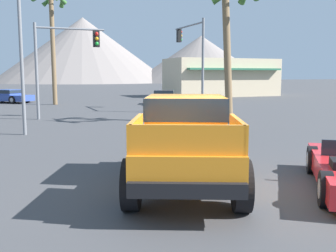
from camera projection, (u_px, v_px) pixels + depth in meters
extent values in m
plane|color=#424244|center=(199.00, 191.00, 8.19)|extent=(320.00, 320.00, 0.00)
cube|color=orange|center=(186.00, 149.00, 8.28)|extent=(3.56, 4.91, 0.63)
cube|color=orange|center=(186.00, 112.00, 9.09)|extent=(2.39, 2.53, 0.76)
cube|color=#1E2833|center=(186.00, 107.00, 9.07)|extent=(2.45, 2.58, 0.49)
cube|color=orange|center=(136.00, 132.00, 6.98)|extent=(0.81, 1.69, 0.48)
cube|color=orange|center=(238.00, 132.00, 6.91)|extent=(0.81, 1.69, 0.48)
cube|color=orange|center=(187.00, 140.00, 6.09)|extent=(1.68, 0.81, 0.48)
cube|color=black|center=(185.00, 140.00, 10.60)|extent=(1.75, 0.90, 0.24)
cube|color=black|center=(187.00, 190.00, 6.00)|extent=(1.75, 0.90, 0.24)
cylinder|color=black|center=(146.00, 153.00, 9.75)|extent=(0.65, 0.98, 0.94)
cylinder|color=#232326|center=(146.00, 153.00, 9.75)|extent=(0.50, 0.60, 0.52)
cylinder|color=black|center=(224.00, 154.00, 9.69)|extent=(0.65, 0.98, 0.94)
cylinder|color=#232326|center=(224.00, 154.00, 9.69)|extent=(0.50, 0.60, 0.52)
cylinder|color=black|center=(132.00, 185.00, 6.97)|extent=(0.65, 0.98, 0.94)
cylinder|color=#232326|center=(132.00, 185.00, 6.97)|extent=(0.50, 0.60, 0.52)
cylinder|color=black|center=(242.00, 186.00, 6.90)|extent=(0.65, 0.98, 0.94)
cylinder|color=#232326|center=(242.00, 186.00, 6.90)|extent=(0.50, 0.60, 0.52)
cylinder|color=black|center=(312.00, 160.00, 9.63)|extent=(0.58, 0.67, 0.67)
cylinder|color=#9E9EA3|center=(312.00, 160.00, 9.63)|extent=(0.41, 0.44, 0.37)
cylinder|color=black|center=(326.00, 189.00, 7.15)|extent=(0.58, 0.67, 0.67)
cylinder|color=#9E9EA3|center=(326.00, 189.00, 7.15)|extent=(0.41, 0.44, 0.37)
cube|color=#334C9E|center=(7.00, 98.00, 34.12)|extent=(4.48, 4.45, 0.51)
cube|color=#334C9E|center=(8.00, 92.00, 34.01)|extent=(2.46, 2.46, 0.46)
cube|color=#1E2833|center=(8.00, 91.00, 34.00)|extent=(2.51, 2.51, 0.28)
cylinder|color=black|center=(3.00, 98.00, 35.46)|extent=(0.62, 0.61, 0.65)
cylinder|color=#9E9EA3|center=(3.00, 98.00, 35.46)|extent=(0.42, 0.42, 0.36)
cylinder|color=black|center=(12.00, 100.00, 32.81)|extent=(0.62, 0.61, 0.65)
cylinder|color=#9E9EA3|center=(12.00, 100.00, 32.81)|extent=(0.42, 0.42, 0.36)
cylinder|color=black|center=(27.00, 99.00, 34.39)|extent=(0.62, 0.61, 0.65)
cylinder|color=#9E9EA3|center=(27.00, 99.00, 34.39)|extent=(0.42, 0.42, 0.36)
cube|color=#232328|center=(164.00, 99.00, 32.44)|extent=(3.28, 4.43, 0.51)
cube|color=#232328|center=(164.00, 93.00, 32.28)|extent=(2.11, 2.19, 0.45)
cube|color=#1E2833|center=(164.00, 92.00, 32.27)|extent=(2.16, 2.24, 0.27)
cylinder|color=black|center=(155.00, 99.00, 33.74)|extent=(0.48, 0.70, 0.67)
cylinder|color=#9E9EA3|center=(155.00, 99.00, 33.74)|extent=(0.36, 0.43, 0.37)
cylinder|color=black|center=(175.00, 99.00, 33.66)|extent=(0.48, 0.70, 0.67)
cylinder|color=#9E9EA3|center=(175.00, 99.00, 33.66)|extent=(0.36, 0.43, 0.37)
cylinder|color=black|center=(153.00, 101.00, 31.24)|extent=(0.48, 0.70, 0.67)
cylinder|color=#9E9EA3|center=(153.00, 101.00, 31.24)|extent=(0.36, 0.43, 0.37)
cylinder|color=black|center=(174.00, 101.00, 31.17)|extent=(0.48, 0.70, 0.67)
cylinder|color=#9E9EA3|center=(174.00, 101.00, 31.17)|extent=(0.36, 0.43, 0.37)
cylinder|color=slate|center=(203.00, 66.00, 24.60)|extent=(0.16, 0.16, 5.90)
cylinder|color=slate|center=(189.00, 26.00, 26.22)|extent=(0.11, 4.29, 0.11)
cube|color=black|center=(179.00, 36.00, 27.78)|extent=(0.26, 0.34, 0.90)
sphere|color=red|center=(181.00, 32.00, 27.80)|extent=(0.20, 0.20, 0.20)
sphere|color=orange|center=(181.00, 36.00, 27.84)|extent=(0.20, 0.20, 0.20)
sphere|color=green|center=(181.00, 40.00, 27.87)|extent=(0.20, 0.20, 0.20)
cylinder|color=slate|center=(37.00, 72.00, 21.01)|extent=(0.16, 0.16, 5.15)
cylinder|color=slate|center=(70.00, 29.00, 21.40)|extent=(3.70, 0.11, 0.11)
cube|color=black|center=(96.00, 39.00, 21.98)|extent=(0.34, 0.26, 0.90)
sphere|color=red|center=(97.00, 34.00, 21.81)|extent=(0.20, 0.20, 0.20)
sphere|color=orange|center=(97.00, 39.00, 21.84)|extent=(0.20, 0.20, 0.20)
sphere|color=green|center=(97.00, 44.00, 21.88)|extent=(0.20, 0.20, 0.20)
cylinder|color=slate|center=(20.00, 34.00, 15.36)|extent=(0.14, 0.14, 7.96)
cylinder|color=brown|center=(53.00, 50.00, 31.44)|extent=(0.36, 0.68, 8.72)
cylinder|color=brown|center=(227.00, 53.00, 19.59)|extent=(0.36, 1.06, 6.97)
cube|color=beige|center=(221.00, 78.00, 44.90)|extent=(12.45, 5.50, 4.19)
cube|color=#286B4C|center=(236.00, 69.00, 41.93)|extent=(11.21, 0.70, 0.20)
cone|color=gray|center=(201.00, 59.00, 125.04)|extent=(43.94, 43.94, 14.71)
cone|color=gray|center=(83.00, 50.00, 125.22)|extent=(56.16, 56.16, 20.43)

